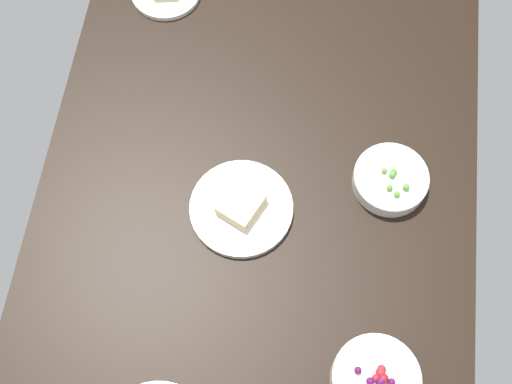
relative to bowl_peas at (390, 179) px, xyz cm
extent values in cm
cube|color=black|center=(-6.93, 29.31, -4.16)|extent=(158.74, 98.07, 4.00)
cylinder|color=white|center=(0.02, 0.01, -0.36)|extent=(16.69, 16.69, 3.61)
torus|color=white|center=(0.02, 0.01, 1.44)|extent=(16.83, 16.83, 0.80)
sphere|color=#599E38|center=(0.96, -0.29, 2.16)|extent=(1.43, 1.43, 1.43)
sphere|color=#599E38|center=(-4.27, -1.25, 2.12)|extent=(1.36, 1.36, 1.36)
sphere|color=#599E38|center=(-3.00, 0.39, 2.11)|extent=(1.34, 1.34, 1.34)
sphere|color=#599E38|center=(-2.39, -3.17, 2.19)|extent=(1.49, 1.49, 1.49)
sphere|color=#599E38|center=(0.95, 1.78, 2.06)|extent=(1.22, 1.22, 1.22)
sphere|color=#599E38|center=(0.17, 0.00, 2.17)|extent=(1.45, 1.45, 1.45)
cylinder|color=white|center=(-43.93, 0.60, 0.30)|extent=(17.55, 17.55, 4.92)
torus|color=white|center=(-43.93, 0.60, 2.75)|extent=(17.64, 17.64, 0.80)
sphere|color=#B2232D|center=(-44.01, 0.94, 3.52)|extent=(1.53, 1.53, 1.53)
sphere|color=#59144C|center=(-44.37, -2.11, 3.48)|extent=(1.45, 1.45, 1.45)
sphere|color=#B2232D|center=(-42.87, 0.16, 3.73)|extent=(1.95, 1.95, 1.95)
sphere|color=#59144C|center=(-44.80, 2.01, 3.52)|extent=(1.53, 1.53, 1.53)
sphere|color=#59144C|center=(-44.54, 0.01, 3.75)|extent=(1.98, 1.98, 1.98)
sphere|color=maroon|center=(-44.01, -0.45, 3.78)|extent=(2.06, 2.06, 2.06)
sphere|color=#59144C|center=(-43.03, 4.50, 3.47)|extent=(1.43, 1.43, 1.43)
sphere|color=#B2232D|center=(-42.24, -0.03, 3.62)|extent=(1.73, 1.73, 1.73)
cylinder|color=white|center=(-10.75, 32.06, -1.37)|extent=(22.90, 22.90, 1.59)
torus|color=#B7B7BC|center=(-10.75, 32.06, -0.57)|extent=(20.65, 20.65, 0.50)
cube|color=beige|center=(-10.75, 32.06, 0.03)|extent=(11.36, 10.82, 1.20)
cube|color=#E5B24C|center=(-10.75, 32.06, 1.03)|extent=(11.36, 10.82, 0.80)
cube|color=beige|center=(-10.75, 32.06, 2.03)|extent=(11.36, 10.82, 1.20)
camera|label=1|loc=(-64.67, 21.58, 139.06)|focal=47.94mm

